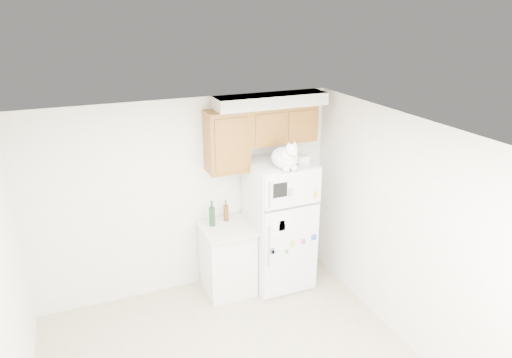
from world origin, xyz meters
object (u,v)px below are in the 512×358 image
storage_box_back (283,154)px  refrigerator (279,224)px  base_counter (228,258)px  bottle_amber (226,210)px  storage_box_front (302,159)px  cat (286,157)px  bottle_green (212,213)px

storage_box_back → refrigerator: bearing=-106.4°
refrigerator → storage_box_back: (0.10, 0.14, 0.90)m
refrigerator → base_counter: size_ratio=1.85×
storage_box_back → bottle_amber: size_ratio=0.63×
storage_box_front → refrigerator: bearing=146.1°
cat → bottle_green: 1.18m
storage_box_front → bottle_amber: storage_box_front is taller
refrigerator → storage_box_front: 0.93m
base_counter → storage_box_back: size_ratio=5.11×
refrigerator → cat: 1.02m
cat → storage_box_front: cat is taller
base_counter → cat: bearing=-25.2°
refrigerator → base_counter: refrigerator is taller
refrigerator → bottle_amber: (-0.64, 0.23, 0.21)m
storage_box_front → bottle_green: size_ratio=0.45×
cat → storage_box_front: bearing=22.1°
storage_box_back → bottle_amber: bearing=-166.3°
cat → storage_box_front: (0.28, 0.11, -0.09)m
storage_box_front → bottle_amber: 1.17m
storage_box_back → bottle_green: size_ratio=0.54×
refrigerator → storage_box_front: storage_box_front is taller
base_counter → storage_box_front: size_ratio=6.13×
storage_box_back → storage_box_front: bearing=-42.0°
cat → storage_box_back: cat is taller
bottle_amber → refrigerator: bearing=-19.8°
storage_box_front → cat: bearing=-164.9°
cat → base_counter: bearing=154.8°
storage_box_back → bottle_amber: 1.02m
bottle_amber → bottle_green: bearing=-163.0°
cat → storage_box_front: 0.31m
bottle_amber → cat: bearing=-37.5°
cat → bottle_green: (-0.81, 0.40, -0.75)m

